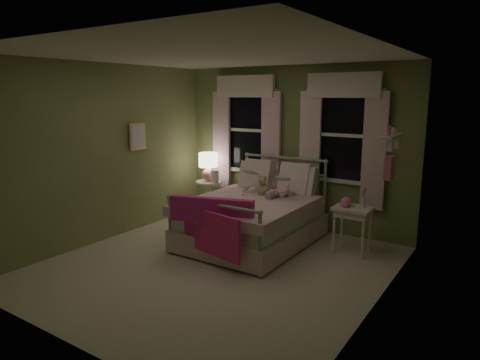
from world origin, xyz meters
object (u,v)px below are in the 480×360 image
Objects in this scene: nightstand_left at (209,194)px; child_right at (284,177)px; child_left at (252,174)px; bed at (253,217)px; table_lamp at (208,164)px; teddy_bear at (263,187)px; nightstand_right at (353,214)px.

child_right is at bearing -9.97° from nightstand_left.
nightstand_left is at bearing -24.52° from child_left.
table_lamp is (-1.37, 0.71, 0.57)m from bed.
teddy_bear is at bearing -18.14° from table_lamp.
child_left is at bearing 123.60° from bed.
nightstand_left is 1.02× the size of nightstand_right.
child_right reaches higher than teddy_bear.
child_right is at bearing 56.40° from bed.
child_right is 1.53× the size of table_lamp.
bed is at bearing -163.71° from nightstand_right.
bed is 0.75m from child_left.
child_right is 1.67m from table_lamp.
table_lamp reaches higher than nightstand_right.
child_right reaches higher than nightstand_left.
child_right is at bearing 170.39° from child_left.
teddy_bear is (0.28, -0.16, -0.14)m from child_left.
table_lamp is at bearing 6.89° from child_right.
teddy_bear is (-0.28, -0.16, -0.15)m from child_right.
teddy_bear is 0.48× the size of nightstand_right.
teddy_bear is 1.49m from nightstand_left.
child_left is at bearing 16.86° from child_right.
child_left is 0.56m from child_right.
child_right reaches higher than child_left.
nightstand_left is (-1.65, 0.29, -0.53)m from child_right.
bed is 3.13× the size of nightstand_left.
child_left is at bearing 179.04° from nightstand_right.
child_left reaches higher than nightstand_left.
child_left is 2.38× the size of teddy_bear.
nightstand_left is at bearing 152.53° from bed.
nightstand_right is (1.63, -0.03, -0.39)m from child_left.
nightstand_left is (-1.09, 0.29, -0.52)m from child_left.
child_right is 2.44× the size of teddy_bear.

